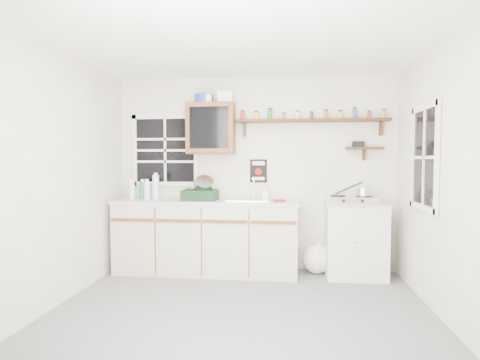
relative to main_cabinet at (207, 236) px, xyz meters
name	(u,v)px	position (x,y,z in m)	size (l,w,h in m)	color
room	(241,179)	(0.58, -1.30, 0.79)	(3.64, 3.24, 2.54)	#5B5B5E
main_cabinet	(207,236)	(0.00, 0.00, 0.00)	(2.31, 0.63, 0.92)	#BFB99E
right_cabinet	(355,239)	(1.83, 0.03, -0.01)	(0.73, 0.57, 0.91)	silver
sink	(249,200)	(0.54, 0.01, 0.47)	(0.52, 0.44, 0.29)	silver
upper_cabinet	(211,129)	(0.03, 0.14, 1.36)	(0.60, 0.32, 0.65)	brown
upper_cabinet_clutter	(211,98)	(0.04, 0.14, 1.75)	(0.49, 0.24, 0.14)	#1939A8
spice_shelf	(311,120)	(1.30, 0.21, 1.47)	(1.91, 0.18, 0.35)	black
secondary_shelf	(363,148)	(1.94, 0.22, 1.12)	(0.45, 0.16, 0.24)	black
warning_sign	(258,171)	(0.63, 0.29, 0.82)	(0.22, 0.02, 0.30)	black
window_back	(165,150)	(-0.62, 0.29, 1.09)	(0.93, 0.03, 0.98)	black
window_right	(425,158)	(2.37, -0.75, 0.99)	(0.03, 0.78, 1.08)	black
water_bottles	(146,189)	(-0.79, 0.00, 0.59)	(0.38, 0.17, 0.34)	silver
dish_rack	(201,192)	(-0.06, -0.01, 0.56)	(0.44, 0.34, 0.31)	black
soap_bottle	(265,193)	(0.73, 0.11, 0.55)	(0.08, 0.08, 0.18)	silver
rag	(280,201)	(0.92, -0.07, 0.47)	(0.14, 0.12, 0.02)	maroon
hotplate	(351,199)	(1.77, 0.01, 0.49)	(0.61, 0.33, 0.09)	silver
saucepan	(363,192)	(1.92, 0.01, 0.58)	(0.41, 0.19, 0.17)	silver
trash_bag	(317,259)	(1.39, 0.10, -0.27)	(0.38, 0.35, 0.44)	white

